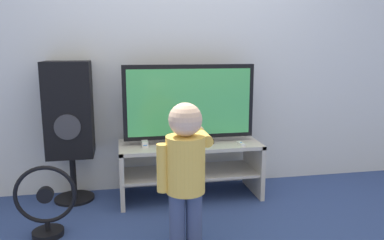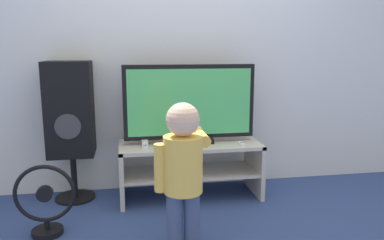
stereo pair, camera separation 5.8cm
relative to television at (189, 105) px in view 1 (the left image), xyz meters
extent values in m
plane|color=navy|center=(0.00, -0.26, -0.81)|extent=(16.00, 16.00, 0.00)
cube|color=silver|center=(0.00, 0.30, 0.49)|extent=(10.00, 0.06, 2.60)
cube|color=beige|center=(0.00, -0.02, -0.34)|extent=(1.20, 0.48, 0.03)
cube|color=beige|center=(0.00, -0.02, -0.59)|extent=(1.16, 0.44, 0.02)
cube|color=beige|center=(-0.58, -0.02, -0.57)|extent=(0.04, 0.48, 0.48)
cube|color=beige|center=(0.58, -0.02, -0.57)|extent=(0.04, 0.48, 0.48)
cube|color=black|center=(0.00, 0.00, -0.31)|extent=(0.39, 0.20, 0.04)
cube|color=black|center=(0.00, 0.00, 0.03)|extent=(1.12, 0.05, 0.63)
cube|color=#4CBF66|center=(0.00, -0.03, 0.03)|extent=(1.05, 0.01, 0.56)
cube|color=white|center=(-0.39, -0.03, -0.31)|extent=(0.05, 0.18, 0.05)
cube|color=#3F8CE5|center=(-0.39, -0.12, -0.31)|extent=(0.03, 0.00, 0.01)
cube|color=white|center=(0.41, -0.17, -0.32)|extent=(0.04, 0.13, 0.02)
cylinder|color=#337FD8|center=(0.41, -0.17, -0.31)|extent=(0.01, 0.01, 0.00)
cylinder|color=#3F4C72|center=(-0.25, -0.90, -0.61)|extent=(0.10, 0.10, 0.40)
cylinder|color=#3F4C72|center=(-0.14, -0.90, -0.61)|extent=(0.10, 0.10, 0.40)
cylinder|color=#E5B74C|center=(-0.19, -0.90, -0.23)|extent=(0.24, 0.24, 0.36)
sphere|color=beige|center=(-0.19, -0.90, 0.05)|extent=(0.21, 0.21, 0.21)
cylinder|color=#E5B74C|center=(-0.33, -0.90, -0.25)|extent=(0.08, 0.08, 0.30)
cylinder|color=#E5B74C|center=(-0.05, -0.75, -0.10)|extent=(0.08, 0.30, 0.08)
sphere|color=beige|center=(-0.05, -0.60, -0.10)|extent=(0.09, 0.09, 0.09)
cube|color=white|center=(-0.05, -0.56, -0.10)|extent=(0.03, 0.13, 0.02)
cylinder|color=black|center=(-0.99, 0.09, -0.80)|extent=(0.33, 0.33, 0.02)
cylinder|color=black|center=(-0.99, 0.09, -0.61)|extent=(0.05, 0.05, 0.40)
cube|color=black|center=(-0.99, 0.09, -0.02)|extent=(0.37, 0.32, 0.78)
cylinder|color=#38383D|center=(-0.99, -0.07, -0.14)|extent=(0.20, 0.01, 0.20)
cylinder|color=black|center=(-1.10, -0.54, -0.79)|extent=(0.21, 0.21, 0.04)
cylinder|color=black|center=(-1.10, -0.54, -0.74)|extent=(0.04, 0.04, 0.07)
torus|color=black|center=(-1.10, -0.54, -0.51)|extent=(0.41, 0.03, 0.41)
cylinder|color=black|center=(-1.10, -0.54, -0.51)|extent=(0.11, 0.05, 0.11)
camera|label=1|loc=(-0.58, -3.08, 0.47)|focal=35.00mm
camera|label=2|loc=(-0.52, -3.10, 0.47)|focal=35.00mm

